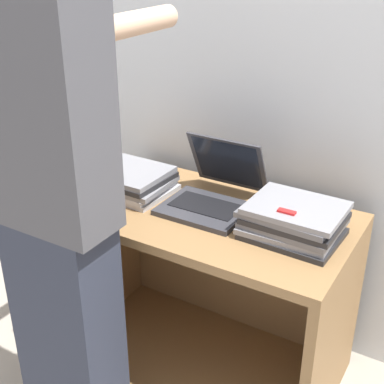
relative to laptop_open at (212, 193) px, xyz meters
The scene contains 7 objects.
wall_back 0.54m from the laptop_open, 90.00° to the left, with size 8.00×0.05×2.40m.
cart 0.42m from the laptop_open, 90.00° to the left, with size 1.11×0.61×0.73m.
laptop_open is the anchor object (origin of this frame).
laptop_stack_left 0.35m from the laptop_open, 169.53° to the right, with size 0.33×0.28×0.10m.
laptop_stack_right 0.35m from the laptop_open, ahead, with size 0.34×0.28×0.12m.
person 0.63m from the laptop_open, 113.12° to the right, with size 0.40×0.54×1.78m.
inventory_tag 0.37m from the laptop_open, 19.83° to the right, with size 0.06×0.02×0.01m.
Camera 1 is at (0.87, -1.25, 1.68)m, focal length 50.00 mm.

